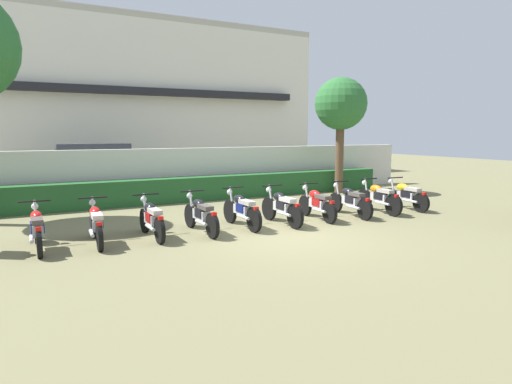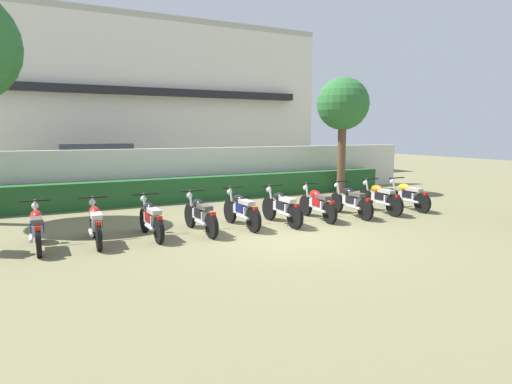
{
  "view_description": "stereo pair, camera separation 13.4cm",
  "coord_description": "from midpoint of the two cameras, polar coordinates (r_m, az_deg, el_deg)",
  "views": [
    {
      "loc": [
        -5.1,
        -8.12,
        2.34
      ],
      "look_at": [
        0.0,
        1.61,
        0.82
      ],
      "focal_mm": 30.53,
      "sensor_mm": 36.0,
      "label": 1
    },
    {
      "loc": [
        -4.98,
        -8.18,
        2.34
      ],
      "look_at": [
        0.0,
        1.61,
        0.82
      ],
      "focal_mm": 30.53,
      "sensor_mm": 36.0,
      "label": 2
    }
  ],
  "objects": [
    {
      "name": "motorcycle_in_row_1",
      "position": [
        9.72,
        -19.92,
        -3.86
      ],
      "size": [
        0.6,
        1.82,
        0.94
      ],
      "rotation": [
        0.0,
        0.0,
        1.53
      ],
      "color": "black",
      "rests_on": "ground"
    },
    {
      "name": "motorcycle_in_row_8",
      "position": [
        13.12,
        16.18,
        -0.7
      ],
      "size": [
        0.6,
        1.89,
        0.97
      ],
      "rotation": [
        0.0,
        0.0,
        1.53
      ],
      "color": "black",
      "rests_on": "ground"
    },
    {
      "name": "motorcycle_in_row_2",
      "position": [
        9.92,
        -13.22,
        -3.37
      ],
      "size": [
        0.6,
        1.77,
        0.94
      ],
      "rotation": [
        0.0,
        0.0,
        1.6
      ],
      "color": "black",
      "rests_on": "ground"
    },
    {
      "name": "building",
      "position": [
        25.62,
        -15.89,
        11.45
      ],
      "size": [
        19.98,
        6.5,
        8.13
      ],
      "color": "silver",
      "rests_on": "ground"
    },
    {
      "name": "motorcycle_in_row_3",
      "position": [
        10.2,
        -6.95,
        -2.9
      ],
      "size": [
        0.6,
        1.9,
        0.95
      ],
      "rotation": [
        0.0,
        0.0,
        1.61
      ],
      "color": "black",
      "rests_on": "ground"
    },
    {
      "name": "hedge_row",
      "position": [
        15.08,
        -7.23,
        0.46
      ],
      "size": [
        15.18,
        0.7,
        0.82
      ],
      "primitive_type": "cube",
      "color": "#235628",
      "rests_on": "ground"
    },
    {
      "name": "tree_far_side",
      "position": [
        17.03,
        11.53,
        11.05
      ],
      "size": [
        1.97,
        1.97,
        4.38
      ],
      "color": "brown",
      "rests_on": "ground"
    },
    {
      "name": "compound_wall",
      "position": [
        15.69,
        -8.12,
        2.49
      ],
      "size": [
        18.98,
        0.3,
        1.77
      ],
      "primitive_type": "cube",
      "color": "silver",
      "rests_on": "ground"
    },
    {
      "name": "motorcycle_in_row_5",
      "position": [
        11.07,
        3.72,
        -1.94
      ],
      "size": [
        0.6,
        1.86,
        0.97
      ],
      "rotation": [
        0.0,
        0.0,
        1.6
      ],
      "color": "black",
      "rests_on": "ground"
    },
    {
      "name": "motorcycle_in_row_9",
      "position": [
        13.93,
        19.44,
        -0.4
      ],
      "size": [
        0.6,
        1.81,
        0.94
      ],
      "rotation": [
        0.0,
        0.0,
        1.55
      ],
      "color": "black",
      "rests_on": "ground"
    },
    {
      "name": "motorcycle_in_row_0",
      "position": [
        9.7,
        -26.42,
        -4.24
      ],
      "size": [
        0.6,
        1.81,
        0.94
      ],
      "rotation": [
        0.0,
        0.0,
        1.59
      ],
      "color": "black",
      "rests_on": "ground"
    },
    {
      "name": "motorcycle_in_row_4",
      "position": [
        10.7,
        -1.57,
        -2.3
      ],
      "size": [
        0.6,
        1.86,
        0.96
      ],
      "rotation": [
        0.0,
        0.0,
        1.61
      ],
      "color": "black",
      "rests_on": "ground"
    },
    {
      "name": "ground",
      "position": [
        9.86,
        4.66,
        -5.86
      ],
      "size": [
        60.0,
        60.0,
        0.0
      ],
      "primitive_type": "plane",
      "color": "olive"
    },
    {
      "name": "parked_car",
      "position": [
        18.64,
        -19.53,
        3.11
      ],
      "size": [
        4.53,
        2.13,
        1.89
      ],
      "rotation": [
        0.0,
        0.0,
        -0.02
      ],
      "color": "black",
      "rests_on": "ground"
    },
    {
      "name": "motorcycle_in_row_7",
      "position": [
        12.41,
        12.61,
        -1.11
      ],
      "size": [
        0.6,
        1.91,
        0.95
      ],
      "rotation": [
        0.0,
        0.0,
        1.52
      ],
      "color": "black",
      "rests_on": "ground"
    },
    {
      "name": "motorcycle_in_row_6",
      "position": [
        11.77,
        8.37,
        -1.49
      ],
      "size": [
        0.6,
        1.79,
        0.94
      ],
      "rotation": [
        0.0,
        0.0,
        1.52
      ],
      "color": "black",
      "rests_on": "ground"
    }
  ]
}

